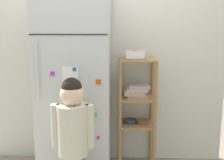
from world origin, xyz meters
TOP-DOWN VIEW (x-y plane):
  - kitchen_wall_back at (0.00, 0.35)m, footprint 2.65×0.03m
  - refrigerator at (-0.24, 0.02)m, footprint 0.68×0.63m
  - child_standing at (-0.18, -0.52)m, footprint 0.35×0.26m
  - pantry_shelf_unit at (0.37, 0.15)m, footprint 0.38×0.35m
  - fruit_bin at (0.35, 0.14)m, footprint 0.19×0.19m

SIDE VIEW (x-z plane):
  - child_standing at x=-0.18m, z-range 0.11..1.20m
  - pantry_shelf_unit at x=0.37m, z-range 0.14..1.30m
  - refrigerator at x=-0.24m, z-range 0.00..1.84m
  - kitchen_wall_back at x=0.00m, z-range 0.00..2.34m
  - fruit_bin at x=0.35m, z-range 1.16..1.24m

